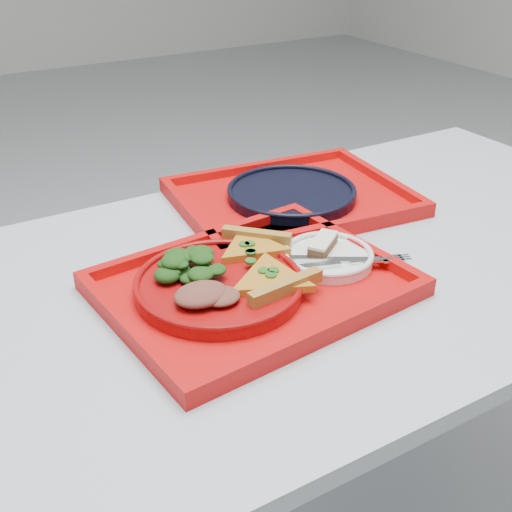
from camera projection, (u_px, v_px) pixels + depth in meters
name	position (u px, v px, depth m)	size (l,w,h in m)	color
table	(291.00, 301.00, 1.13)	(1.60, 0.80, 0.75)	#B4BFC9
tray_main	(253.00, 289.00, 1.01)	(0.45, 0.35, 0.01)	red
tray_far	(291.00, 201.00, 1.31)	(0.45, 0.35, 0.01)	red
dinner_plate	(219.00, 287.00, 0.99)	(0.26, 0.26, 0.02)	#960A0A
side_plate	(328.00, 259.00, 1.07)	(0.15, 0.15, 0.01)	white
navy_plate	(292.00, 194.00, 1.30)	(0.26, 0.26, 0.02)	black
pizza_slice_a	(271.00, 277.00, 0.98)	(0.15, 0.13, 0.02)	gold
pizza_slice_b	(251.00, 245.00, 1.07)	(0.14, 0.12, 0.02)	gold
salad_heap	(187.00, 261.00, 0.99)	(0.09, 0.08, 0.05)	black
meat_portion	(201.00, 294.00, 0.93)	(0.08, 0.07, 0.02)	brown
dessert_bar	(323.00, 244.00, 1.08)	(0.08, 0.07, 0.02)	#502E1A
knife	(337.00, 259.00, 1.05)	(0.18, 0.02, 0.01)	silver
fork	(349.00, 263.00, 1.04)	(0.18, 0.02, 0.01)	silver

